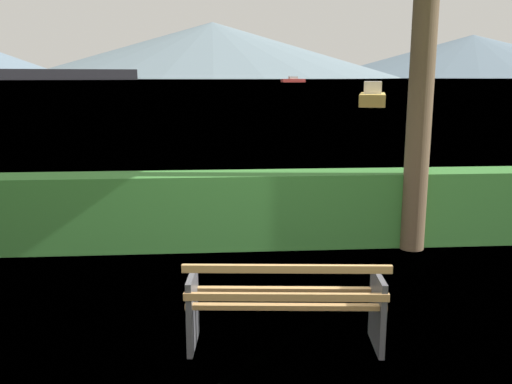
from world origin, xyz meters
TOP-DOWN VIEW (x-y plane):
  - ground_plane at (0.00, 0.00)m, footprint 1400.00×1400.00m
  - water_surface at (0.00, 306.15)m, footprint 620.00×620.00m
  - park_bench at (-0.01, -0.06)m, footprint 1.77×0.72m
  - hedge_row at (0.00, 3.02)m, footprint 13.68×0.61m
  - cargo_ship_large at (-101.25, 314.34)m, footprint 100.26×44.79m
  - sailboat_mid at (12.36, 40.21)m, footprint 3.89×7.33m
  - tender_far at (27.87, 193.67)m, footprint 8.67×4.20m
  - distant_hills at (-60.94, 565.46)m, footprint 946.01×391.11m

SIDE VIEW (x-z plane):
  - ground_plane at x=0.00m, z-range 0.00..0.00m
  - water_surface at x=0.00m, z-range 0.00..0.00m
  - park_bench at x=-0.01m, z-range -0.01..0.86m
  - hedge_row at x=0.00m, z-range 0.00..1.05m
  - sailboat_mid at x=12.36m, z-range -0.29..1.63m
  - tender_far at x=27.87m, z-range -0.27..1.77m
  - cargo_ship_large at x=-101.25m, z-range -3.98..14.09m
  - distant_hills at x=-60.94m, z-range -4.71..61.07m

